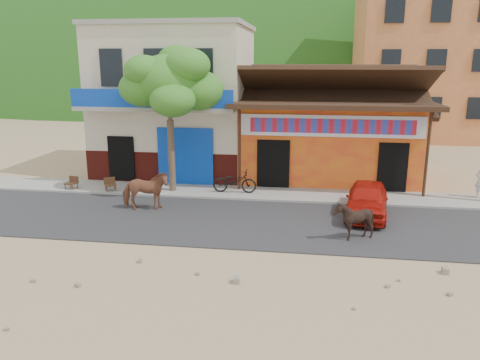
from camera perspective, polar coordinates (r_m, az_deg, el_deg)
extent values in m
plane|color=#9E825B|center=(14.01, 3.44, -8.78)|extent=(120.00, 120.00, 0.00)
cube|color=#28282B|center=(16.33, 4.21, -5.29)|extent=(60.00, 5.00, 0.04)
cube|color=gray|center=(19.64, 4.97, -1.77)|extent=(60.00, 2.00, 0.12)
cube|color=orange|center=(23.16, 10.64, 4.93)|extent=(8.00, 6.00, 3.60)
cube|color=beige|center=(23.84, -7.73, 9.43)|extent=(7.00, 6.00, 7.00)
cube|color=#CC723F|center=(37.69, 21.20, 14.20)|extent=(9.00, 9.00, 12.00)
ellipsoid|color=#194C14|center=(83.10, 8.02, 18.73)|extent=(100.00, 40.00, 24.00)
imported|color=#94573B|center=(17.83, -11.47, -1.29)|extent=(1.88, 1.14, 1.48)
imported|color=black|center=(15.06, 13.67, -4.78)|extent=(1.36, 1.27, 1.25)
imported|color=#B6160D|center=(17.51, 15.21, -2.25)|extent=(1.96, 3.74, 1.22)
imported|color=black|center=(19.53, -0.67, -0.16)|extent=(1.84, 0.68, 0.96)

